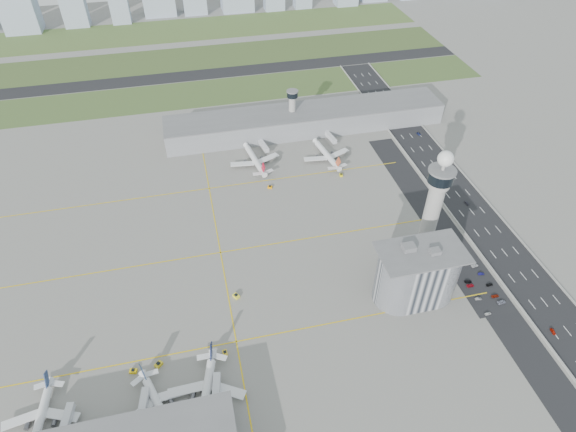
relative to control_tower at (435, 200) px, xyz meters
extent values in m
plane|color=gray|center=(-72.00, -8.00, -35.04)|extent=(1000.00, 1000.00, 0.00)
cube|color=#475A2B|center=(-92.00, 217.00, -35.00)|extent=(480.00, 50.00, 0.08)
cube|color=#3F5227|center=(-92.00, 292.00, -35.00)|extent=(480.00, 60.00, 0.08)
cube|color=#4C6931|center=(-92.00, 372.00, -35.00)|extent=(480.00, 70.00, 0.08)
cube|color=black|center=(-92.00, 254.00, -34.98)|extent=(480.00, 22.00, 0.10)
cube|color=black|center=(43.00, -8.00, -34.99)|extent=(28.00, 500.00, 0.10)
cube|color=#9E9E99|center=(29.00, -8.00, -34.44)|extent=(0.60, 500.00, 1.20)
cube|color=#9E9E99|center=(57.00, -8.00, -34.44)|extent=(0.60, 500.00, 1.20)
cube|color=black|center=(18.00, -18.00, -35.00)|extent=(18.00, 260.00, 0.08)
cube|color=black|center=(16.00, -30.00, -34.99)|extent=(20.00, 44.00, 0.10)
cube|color=yellow|center=(-112.00, -38.00, -35.04)|extent=(260.00, 0.60, 0.01)
cube|color=yellow|center=(-112.00, 22.00, -35.04)|extent=(260.00, 0.60, 0.01)
cube|color=yellow|center=(-112.00, 82.00, -35.04)|extent=(260.00, 0.60, 0.01)
cube|color=yellow|center=(-112.00, 22.00, -35.04)|extent=(0.60, 260.00, 0.01)
cylinder|color=#ADAAA5|center=(0.00, 0.00, -11.04)|extent=(8.40, 8.40, 48.00)
cylinder|color=#ADAAA5|center=(0.00, 0.00, 10.96)|extent=(11.00, 11.00, 4.00)
cylinder|color=black|center=(0.00, 0.00, 14.96)|extent=(13.00, 13.00, 6.00)
cylinder|color=slate|center=(0.00, 0.00, 18.46)|extent=(14.00, 14.00, 1.00)
cylinder|color=#ADAAA5|center=(0.00, 0.00, 20.96)|extent=(1.60, 1.60, 5.00)
sphere|color=white|center=(0.00, 0.00, 25.46)|extent=(8.00, 8.00, 8.00)
cylinder|color=#ADAAA5|center=(-42.00, 142.00, -21.04)|extent=(5.00, 5.00, 28.00)
cylinder|color=black|center=(-42.00, 142.00, -6.04)|extent=(8.00, 8.00, 4.00)
cylinder|color=slate|center=(-42.00, 142.00, -3.54)|extent=(8.60, 8.60, 0.80)
cube|color=#B2B2B7|center=(-20.00, -30.00, -20.04)|extent=(18.00, 24.00, 30.00)
cylinder|color=#B2B2B7|center=(-29.00, -30.00, -20.04)|extent=(24.00, 24.00, 30.00)
cylinder|color=#B2B2B7|center=(-11.00, -30.00, -20.04)|extent=(24.00, 24.00, 30.00)
cube|color=slate|center=(-20.00, -30.00, -4.64)|extent=(42.00, 24.00, 0.80)
cube|color=slate|center=(-26.00, -27.00, -3.04)|extent=(6.00, 5.00, 3.00)
cube|color=slate|center=(-15.00, -32.00, -3.34)|extent=(5.00, 4.00, 2.40)
cube|color=gray|center=(-32.00, 140.00, -27.54)|extent=(210.00, 32.00, 15.00)
cube|color=slate|center=(-32.00, 140.00, -19.64)|extent=(210.00, 32.00, 0.80)
imported|color=silver|center=(11.13, -50.39, -34.49)|extent=(3.34, 1.54, 1.11)
imported|color=gray|center=(11.35, -40.95, -34.48)|extent=(3.53, 1.53, 1.13)
imported|color=#AF0F1E|center=(11.81, -32.01, -34.50)|extent=(3.92, 1.81, 1.09)
imported|color=black|center=(12.04, -29.28, -34.49)|extent=(4.01, 2.10, 1.11)
imported|color=navy|center=(10.74, -18.28, -34.44)|extent=(3.53, 1.46, 1.20)
imported|color=white|center=(10.58, -14.67, -34.44)|extent=(3.73, 1.61, 1.19)
imported|color=#8B8DA1|center=(21.55, -45.51, -34.42)|extent=(4.61, 2.40, 1.24)
imported|color=maroon|center=(20.61, -41.24, -34.46)|extent=(4.07, 1.79, 1.16)
imported|color=black|center=(21.81, -33.81, -34.42)|extent=(3.74, 1.75, 1.24)
imported|color=#111053|center=(21.57, -25.84, -34.49)|extent=(3.42, 1.44, 1.10)
imported|color=white|center=(21.27, -19.67, -34.47)|extent=(4.29, 2.40, 1.13)
imported|color=#9A9A9B|center=(21.07, -11.27, -34.43)|extent=(4.31, 1.91, 1.23)
imported|color=#A41505|center=(35.72, -66.88, -34.43)|extent=(1.79, 3.71, 1.22)
imported|color=black|center=(43.60, 29.68, -34.42)|extent=(1.51, 3.82, 1.24)
imported|color=navy|center=(49.28, 112.68, -34.48)|extent=(2.17, 4.19, 1.13)
imported|color=slate|center=(34.91, 169.73, -34.45)|extent=(1.78, 3.60, 1.18)
cube|color=#9EADC1|center=(-276.47, 407.19, -4.86)|extent=(35.81, 28.65, 60.36)
cube|color=#9EADC1|center=(-174.68, 409.90, -12.44)|extent=(20.04, 16.03, 45.20)
camera|label=1|loc=(-118.00, -170.81, 157.25)|focal=30.00mm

